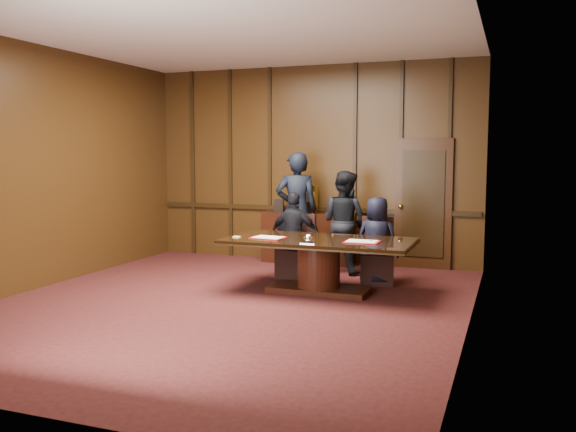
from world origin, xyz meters
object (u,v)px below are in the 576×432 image
object	(u,v)px
witness_left	(297,210)
witness_right	(344,222)
conference_table	(319,257)
signatory_left	(294,235)
sideboard	(307,236)
signatory_right	(377,241)

from	to	relation	value
witness_left	witness_right	size ratio (longest dim) A/B	1.18
conference_table	signatory_left	size ratio (longest dim) A/B	1.94
sideboard	conference_table	distance (m)	2.34
sideboard	signatory_right	xyz separation A→B (m)	(1.55, -1.36, 0.17)
signatory_right	signatory_left	bearing A→B (deg)	4.26
witness_right	signatory_right	bearing A→B (deg)	156.37
conference_table	witness_right	distance (m)	1.57
sideboard	witness_left	size ratio (longest dim) A/B	0.81
conference_table	witness_left	xyz separation A→B (m)	(-0.96, 1.76, 0.48)
sideboard	signatory_left	world-z (taller)	sideboard
sideboard	signatory_right	distance (m)	2.07
conference_table	witness_left	size ratio (longest dim) A/B	1.33
conference_table	signatory_left	distance (m)	1.04
signatory_left	witness_right	size ratio (longest dim) A/B	0.81
conference_table	witness_right	xyz separation A→B (m)	(-0.05, 1.53, 0.32)
conference_table	signatory_left	world-z (taller)	signatory_left
sideboard	witness_left	xyz separation A→B (m)	(-0.06, -0.40, 0.50)
signatory_left	witness_left	world-z (taller)	witness_left
conference_table	sideboard	bearing A→B (deg)	112.60
sideboard	conference_table	size ratio (longest dim) A/B	0.61
conference_table	witness_left	distance (m)	2.06
conference_table	signatory_left	bearing A→B (deg)	129.09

